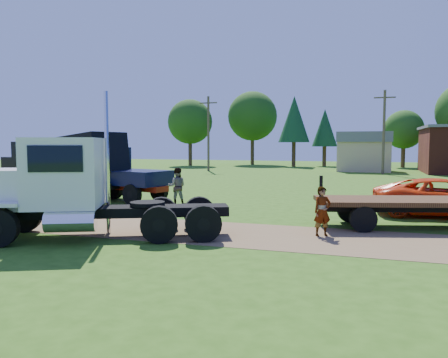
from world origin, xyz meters
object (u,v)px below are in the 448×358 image
(navy_truck, at_px, (112,173))
(spectator_a, at_px, (322,212))
(black_dump_truck, at_px, (63,162))
(flatbed_trailer, at_px, (420,205))
(white_semi_tractor, at_px, (70,188))
(orange_pickup, at_px, (444,197))

(navy_truck, distance_m, spectator_a, 14.42)
(black_dump_truck, relative_size, spectator_a, 5.26)
(navy_truck, bearing_deg, flatbed_trailer, 2.09)
(black_dump_truck, distance_m, navy_truck, 3.15)
(navy_truck, bearing_deg, spectator_a, -12.18)
(navy_truck, bearing_deg, white_semi_tractor, -49.59)
(black_dump_truck, bearing_deg, flatbed_trailer, 2.10)
(white_semi_tractor, xyz_separation_m, spectator_a, (8.27, 2.94, -0.87))
(flatbed_trailer, bearing_deg, spectator_a, -156.38)
(orange_pickup, bearing_deg, flatbed_trailer, 153.91)
(white_semi_tractor, relative_size, flatbed_trailer, 1.04)
(spectator_a, bearing_deg, flatbed_trailer, 7.70)
(black_dump_truck, relative_size, flatbed_trailer, 1.13)
(white_semi_tractor, height_order, navy_truck, white_semi_tractor)
(orange_pickup, relative_size, flatbed_trailer, 0.74)
(navy_truck, relative_size, orange_pickup, 1.18)
(navy_truck, height_order, orange_pickup, navy_truck)
(black_dump_truck, bearing_deg, white_semi_tractor, -38.49)
(white_semi_tractor, relative_size, orange_pickup, 1.40)
(black_dump_truck, relative_size, navy_truck, 1.29)
(orange_pickup, bearing_deg, navy_truck, 84.15)
(white_semi_tractor, bearing_deg, navy_truck, 90.45)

